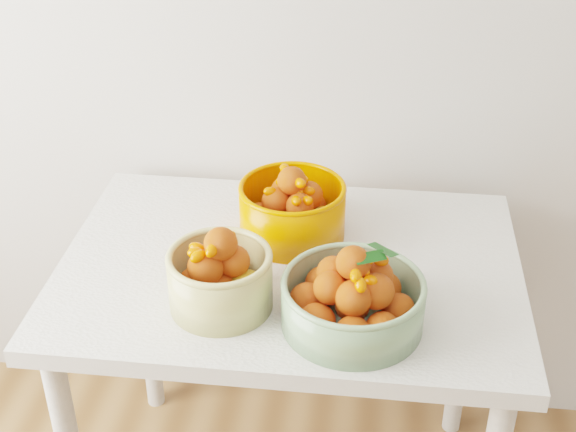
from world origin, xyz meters
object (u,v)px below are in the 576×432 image
object	(u,v)px
bowl_cream	(220,277)
bowl_orange	(292,209)
table	(290,298)
bowl_green	(352,299)

from	to	relation	value
bowl_cream	bowl_orange	size ratio (longest dim) A/B	0.72
table	bowl_orange	bearing A→B (deg)	93.95
table	bowl_green	distance (m)	0.29
bowl_green	bowl_orange	bearing A→B (deg)	116.30
table	bowl_green	size ratio (longest dim) A/B	3.08
table	bowl_green	world-z (taller)	bowl_green
table	bowl_cream	distance (m)	0.26
table	bowl_green	bearing A→B (deg)	-53.44
table	bowl_cream	bearing A→B (deg)	-126.23
table	bowl_cream	world-z (taller)	bowl_cream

